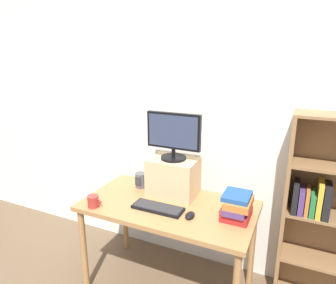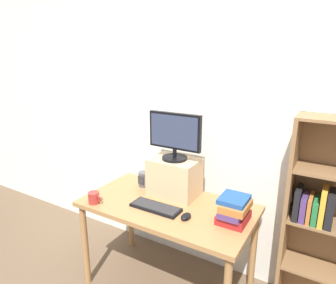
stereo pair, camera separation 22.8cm
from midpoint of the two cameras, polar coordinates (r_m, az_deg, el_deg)
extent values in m
cube|color=silver|center=(2.65, 2.37, 3.16)|extent=(7.00, 0.08, 2.60)
cube|color=#9E7042|center=(2.40, -2.67, -12.17)|extent=(1.34, 0.72, 0.04)
cylinder|color=#9E7042|center=(2.71, -18.23, -19.07)|extent=(0.05, 0.05, 0.74)
cylinder|color=#9E7042|center=(3.10, -10.32, -13.57)|extent=(0.05, 0.05, 0.74)
cylinder|color=#9E7042|center=(2.68, 13.25, -18.99)|extent=(0.05, 0.05, 0.74)
cube|color=olive|center=(2.49, 18.91, -12.01)|extent=(0.03, 0.28, 1.52)
cube|color=olive|center=(2.68, 26.87, -20.00)|extent=(0.74, 0.27, 0.02)
cube|color=black|center=(2.40, 20.63, -9.71)|extent=(0.04, 0.20, 0.22)
cube|color=#4C336B|center=(2.41, 21.62, -10.34)|extent=(0.04, 0.20, 0.18)
cube|color=#AD662D|center=(2.41, 22.53, -10.37)|extent=(0.03, 0.20, 0.19)
cube|color=#236B38|center=(2.41, 23.39, -10.66)|extent=(0.04, 0.20, 0.17)
cube|color=gold|center=(2.39, 24.48, -9.80)|extent=(0.03, 0.20, 0.26)
cube|color=black|center=(2.40, 25.58, -10.09)|extent=(0.05, 0.20, 0.24)
cube|color=tan|center=(2.48, -1.63, -6.71)|extent=(0.39, 0.28, 0.31)
cylinder|color=black|center=(2.42, -1.66, -3.07)|extent=(0.21, 0.21, 0.02)
cylinder|color=black|center=(2.40, -1.67, -2.07)|extent=(0.03, 0.03, 0.07)
cube|color=black|center=(2.35, -1.70, 2.09)|extent=(0.45, 0.04, 0.29)
cube|color=#2D3851|center=(2.34, -1.92, 1.98)|extent=(0.41, 0.00, 0.26)
cube|color=black|center=(2.32, -4.83, -12.49)|extent=(0.39, 0.15, 0.02)
cube|color=#28282B|center=(2.31, -4.84, -12.22)|extent=(0.37, 0.13, 0.00)
ellipsoid|color=black|center=(2.20, 1.18, -13.86)|extent=(0.06, 0.10, 0.04)
cube|color=maroon|center=(2.23, 9.99, -13.37)|extent=(0.19, 0.23, 0.06)
cube|color=#4C336B|center=(2.20, 9.99, -12.29)|extent=(0.15, 0.25, 0.04)
cube|color=#AD662D|center=(2.17, 10.38, -11.33)|extent=(0.17, 0.24, 0.05)
cube|color=navy|center=(2.17, 10.06, -10.16)|extent=(0.18, 0.21, 0.03)
cylinder|color=#9E2D28|center=(2.43, -16.76, -10.83)|extent=(0.09, 0.09, 0.09)
torus|color=#9E2D28|center=(2.40, -15.98, -10.98)|extent=(0.06, 0.01, 0.06)
cylinder|color=#4C4C51|center=(2.67, -7.68, -7.27)|extent=(0.09, 0.09, 0.13)
cube|color=#2D2D30|center=(2.63, -8.26, -7.52)|extent=(0.06, 0.00, 0.07)
camera|label=1|loc=(0.11, -92.86, -0.83)|focal=32.00mm
camera|label=2|loc=(0.11, 87.14, 0.83)|focal=32.00mm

